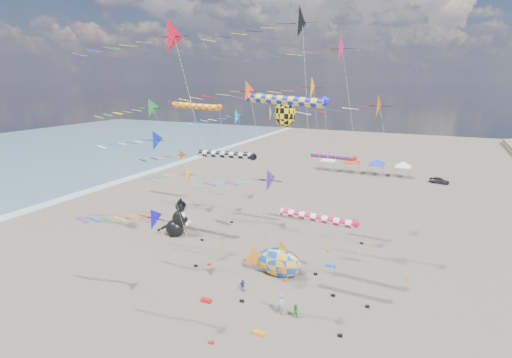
{
  "coord_description": "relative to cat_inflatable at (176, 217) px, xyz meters",
  "views": [
    {
      "loc": [
        14.69,
        -22.34,
        19.03
      ],
      "look_at": [
        -1.05,
        12.0,
        9.58
      ],
      "focal_mm": 28.0,
      "sensor_mm": 36.0,
      "label": 1
    }
  ],
  "objects": [
    {
      "name": "delta_kite_11",
      "position": [
        17.91,
        -11.61,
        9.23
      ],
      "size": [
        10.94,
        1.92,
        12.98
      ],
      "color": "#491B8A",
      "rests_on": "ground"
    },
    {
      "name": "delta_kite_7",
      "position": [
        22.02,
        0.23,
        13.99
      ],
      "size": [
        13.33,
        2.39,
        17.92
      ],
      "color": "#DA490C",
      "rests_on": "ground"
    },
    {
      "name": "windsock_0",
      "position": [
        20.13,
        -6.66,
        4.97
      ],
      "size": [
        8.24,
        0.75,
        7.82
      ],
      "color": "#C20D36",
      "rests_on": "ground"
    },
    {
      "name": "kite_bag_3",
      "position": [
        11.46,
        -11.69,
        -2.29
      ],
      "size": [
        0.9,
        0.44,
        0.3
      ],
      "primitive_type": "cube",
      "color": "red",
      "rests_on": "ground"
    },
    {
      "name": "windsock_2",
      "position": [
        17.91,
        6.96,
        7.83
      ],
      "size": [
        6.81,
        0.72,
        10.7
      ],
      "color": "red",
      "rests_on": "ground"
    },
    {
      "name": "delta_kite_6",
      "position": [
        17.41,
        6.66,
        19.78
      ],
      "size": [
        16.12,
        3.18,
        24.02
      ],
      "color": "#E51158",
      "rests_on": "ground"
    },
    {
      "name": "delta_kite_0",
      "position": [
        16.08,
        -2.81,
        21.48
      ],
      "size": [
        12.52,
        3.12,
        25.69
      ],
      "color": "black",
      "rests_on": "ground"
    },
    {
      "name": "delta_kite_9",
      "position": [
        12.03,
        -5.51,
        15.28
      ],
      "size": [
        11.64,
        2.06,
        19.12
      ],
      "color": "#FF4C19",
      "rests_on": "ground"
    },
    {
      "name": "cat_inflatable",
      "position": [
        0.0,
        0.0,
        0.0
      ],
      "size": [
        4.0,
        2.88,
        4.88
      ],
      "primitive_type": null,
      "rotation": [
        0.0,
        0.0,
        0.33
      ],
      "color": "black",
      "rests_on": "ground"
    },
    {
      "name": "kite_bag_2",
      "position": [
        19.77,
        -0.43,
        -2.29
      ],
      "size": [
        0.9,
        0.44,
        0.3
      ],
      "primitive_type": "cube",
      "color": "blue",
      "rests_on": "ground"
    },
    {
      "name": "delta_kite_1",
      "position": [
        2.73,
        -5.36,
        13.57
      ],
      "size": [
        11.66,
        2.17,
        17.4
      ],
      "color": "#187E28",
      "rests_on": "ground"
    },
    {
      "name": "windsock_3",
      "position": [
        -0.58,
        6.97,
        13.07
      ],
      "size": [
        8.8,
        0.79,
        15.98
      ],
      "color": "#F94814",
      "rests_on": "ground"
    },
    {
      "name": "kite_bag_1",
      "position": [
        17.6,
        -14.01,
        -2.29
      ],
      "size": [
        0.9,
        0.44,
        0.3
      ],
      "primitive_type": "cube",
      "color": "orange",
      "rests_on": "ground"
    },
    {
      "name": "delta_kite_4",
      "position": [
        2.82,
        -6.27,
        10.46
      ],
      "size": [
        10.69,
        2.22,
        14.31
      ],
      "color": "#0B25C4",
      "rests_on": "ground"
    },
    {
      "name": "kite_bag_0",
      "position": [
        12.01,
        -2.57,
        -2.29
      ],
      "size": [
        0.9,
        0.44,
        0.3
      ],
      "primitive_type": "cube",
      "color": "black",
      "rests_on": "ground"
    },
    {
      "name": "delta_kite_10",
      "position": [
        0.03,
        -0.08,
        7.33
      ],
      "size": [
        8.53,
        1.5,
        10.99
      ],
      "color": "red",
      "rests_on": "ground"
    },
    {
      "name": "child_green",
      "position": [
        19.42,
        -10.7,
        -1.83
      ],
      "size": [
        0.64,
        0.52,
        1.22
      ],
      "primitive_type": "imported",
      "rotation": [
        0.0,
        0.0,
        0.1
      ],
      "color": "#218D25",
      "rests_on": "ground"
    },
    {
      "name": "delta_kite_8",
      "position": [
        15.24,
        3.3,
        15.57
      ],
      "size": [
        11.68,
        2.61,
        19.57
      ],
      "color": "#FB9D0C",
      "rests_on": "ground"
    },
    {
      "name": "person_adult",
      "position": [
        18.14,
        -10.77,
        -1.54
      ],
      "size": [
        0.76,
        0.63,
        1.8
      ],
      "primitive_type": "imported",
      "rotation": [
        0.0,
        0.0,
        0.34
      ],
      "color": "#8C8D9E",
      "rests_on": "ground"
    },
    {
      "name": "parked_car",
      "position": [
        29.62,
        41.93,
        -1.84
      ],
      "size": [
        3.79,
        2.37,
        1.2
      ],
      "primitive_type": "imported",
      "rotation": [
        0.0,
        0.0,
        1.28
      ],
      "color": "#26262D",
      "rests_on": "ground"
    },
    {
      "name": "tent_row",
      "position": [
        15.35,
        43.93,
        0.71
      ],
      "size": [
        19.2,
        4.2,
        3.8
      ],
      "color": "silver",
      "rests_on": "ground"
    },
    {
      "name": "delta_kite_3",
      "position": [
        6.5,
        4.97,
        12.05
      ],
      "size": [
        9.68,
        2.07,
        15.85
      ],
      "color": "#0CAEDF",
      "rests_on": "ground"
    },
    {
      "name": "delta_kite_5",
      "position": [
        9.67,
        -16.42,
        6.63
      ],
      "size": [
        11.07,
        1.79,
        10.36
      ],
      "color": "#1108CB",
      "rests_on": "ground"
    },
    {
      "name": "delta_kite_2",
      "position": [
        8.97,
        -10.37,
        19.75
      ],
      "size": [
        15.04,
        2.87,
        23.86
      ],
      "color": "red",
      "rests_on": "ground"
    },
    {
      "name": "delta_kite_12",
      "position": [
        2.33,
        -0.01,
        5.51
      ],
      "size": [
        9.54,
        1.9,
        9.24
      ],
      "color": "yellow",
      "rests_on": "ground"
    },
    {
      "name": "fish_inflatable",
      "position": [
        15.44,
        -4.44,
        -1.02
      ],
      "size": [
        6.17,
        2.26,
        3.89
      ],
      "color": "blue",
      "rests_on": "ground"
    },
    {
      "name": "windsock_1",
      "position": [
        16.74,
        -6.1,
        14.8
      ],
      "size": [
        8.85,
        0.83,
        17.73
      ],
      "color": "#131CC6",
      "rests_on": "ground"
    },
    {
      "name": "ground",
      "position": [
        13.85,
        -16.07,
        -2.44
      ],
      "size": [
        260.0,
        260.0,
        0.0
      ],
      "primitive_type": "plane",
      "color": "#50473B",
      "rests_on": "ground"
    },
    {
      "name": "windsock_4",
      "position": [
        9.47,
        -3.4,
        9.11
      ],
      "size": [
        7.88,
        0.72,
        11.98
      ],
      "color": "black",
      "rests_on": "ground"
    },
    {
      "name": "child_blue",
      "position": [
        13.52,
        -8.63,
        -1.86
      ],
      "size": [
        0.59,
        0.73,
        1.16
      ],
      "primitive_type": "imported",
      "rotation": [
        0.0,
        0.0,
        1.05
      ],
      "color": "#281C9D",
      "rests_on": "ground"
    },
    {
      "name": "angelfish_kite",
      "position": [
        14.52,
        -1.53,
        13.23
      ],
      "size": [
        3.74,
        3.02,
        17.12
      ],
      "color": "yellow",
      "rests_on": "ground"
    }
  ]
}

